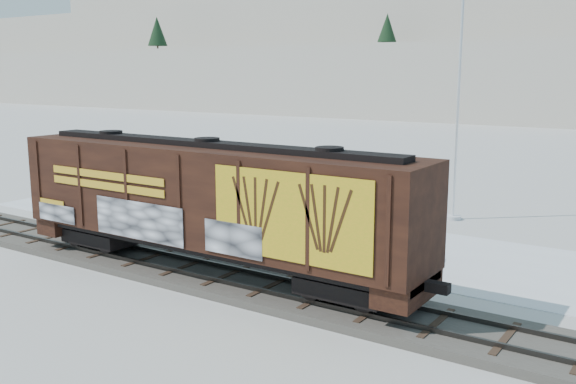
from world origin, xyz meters
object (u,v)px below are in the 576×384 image
Objects in this scene: car_white at (371,241)px; car_silver at (260,219)px; car_dark at (339,234)px; flagpole at (459,123)px; hopper_railcar at (208,199)px.

car_silver is at bearing 71.07° from car_white.
flagpole is at bearing -8.23° from car_dark.
car_dark reaches higher than car_silver.
car_silver is 6.29m from car_white.
hopper_railcar is 6.66m from car_dark.
car_white is (6.23, -0.87, 0.08)m from car_silver.
hopper_railcar is 15.30m from flagpole.
car_white reaches higher than car_dark.
car_dark is (4.56, -0.56, 0.07)m from car_silver.
car_white is at bearing 55.74° from hopper_railcar.
car_silver is 0.87× the size of car_white.
car_white is at bearing -107.42° from car_silver.
hopper_railcar is at bearing 134.79° from car_white.
car_dark is at bearing -103.02° from flagpole.
hopper_railcar is 7.28m from car_silver.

